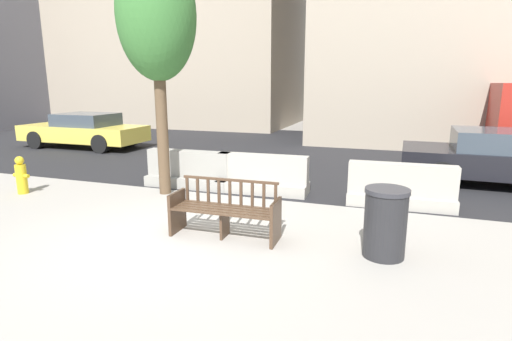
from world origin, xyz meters
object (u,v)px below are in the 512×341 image
Objects in this scene: jersey_barrier_centre at (262,177)px; car_taxi_near at (84,130)px; street_tree at (157,18)px; car_sedan_mid at (506,158)px; fire_hydrant at (21,176)px; street_bench at (225,212)px; trash_bin at (385,223)px; jersey_barrier_right at (401,189)px; jersey_barrier_left at (189,172)px.

jersey_barrier_centre is 0.43× the size of car_taxi_near.
street_tree is 1.06× the size of car_sedan_mid.
street_bench is at bearing -9.43° from fire_hydrant.
car_sedan_mid is 4.84× the size of trash_bin.
jersey_barrier_right is at bearing -1.46° from jersey_barrier_centre.
car_sedan_mid reaches higher than jersey_barrier_left.
street_bench is 2.36m from trash_bin.
trash_bin is at bearing -44.85° from jersey_barrier_centre.
car_sedan_mid is (13.33, -1.35, 0.01)m from car_taxi_near.
jersey_barrier_left is 0.43× the size of car_sedan_mid.
street_bench is 0.36× the size of car_sedan_mid.
car_taxi_near reaches higher than trash_bin.
car_sedan_mid is at bearing 22.72° from fire_hydrant.
car_taxi_near is at bearing 155.17° from jersey_barrier_centre.
street_bench is at bearing -134.10° from car_sedan_mid.
street_tree reaches higher than car_sedan_mid.
street_bench is 0.84× the size of jersey_barrier_left.
street_tree is at bearing 139.92° from street_bench.
jersey_barrier_left and jersey_barrier_right have the same top height.
trash_bin is at bearing -95.28° from jersey_barrier_right.
jersey_barrier_left is (-2.01, 2.58, -0.06)m from street_bench.
jersey_barrier_centre is 5.72m from car_sedan_mid.
car_taxi_near is 12.53m from trash_bin.
street_tree reaches higher than street_bench.
street_bench is 2.66m from jersey_barrier_centre.
car_taxi_near is 4.80× the size of trash_bin.
jersey_barrier_right is 5.88m from street_tree.
car_sedan_mid is (6.93, 2.49, 0.31)m from jersey_barrier_left.
jersey_barrier_left is at bearing -30.93° from car_taxi_near.
car_sedan_mid reaches higher than street_bench.
jersey_barrier_left is 0.40× the size of street_tree.
fire_hydrant is at bearing 173.80° from trash_bin.
car_taxi_near is 0.99× the size of car_sedan_mid.
jersey_barrier_left is at bearing 127.97° from street_bench.
street_bench reaches higher than jersey_barrier_centre.
trash_bin reaches higher than jersey_barrier_right.
jersey_barrier_left is at bearing 72.72° from street_tree.
jersey_barrier_right is (2.60, 2.57, -0.06)m from street_bench.
jersey_barrier_right is 2.08× the size of trash_bin.
trash_bin reaches higher than jersey_barrier_centre.
fire_hydrant is (-4.90, -1.79, 0.05)m from jersey_barrier_centre.
fire_hydrant is at bearing -167.52° from jersey_barrier_right.
street_bench is 0.84× the size of jersey_barrier_right.
street_bench is 7.06m from car_sedan_mid.
street_bench is 5.22m from fire_hydrant.
car_taxi_near is 13.40m from car_sedan_mid.
car_taxi_near reaches higher than jersey_barrier_left.
trash_bin is (4.38, -2.54, 0.15)m from jersey_barrier_left.
street_bench is 0.37× the size of car_taxi_near.
jersey_barrier_left is 3.37m from street_tree.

